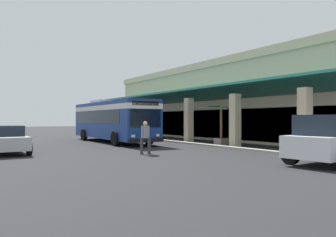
# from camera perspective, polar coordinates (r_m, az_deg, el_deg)

# --- Properties ---
(ground) EXTENTS (120.00, 120.00, 0.00)m
(ground) POSITION_cam_1_polar(r_m,az_deg,el_deg) (29.36, 7.61, -3.63)
(ground) COLOR #262628
(curb_strip) EXTENTS (36.15, 0.50, 0.12)m
(curb_strip) POSITION_cam_1_polar(r_m,az_deg,el_deg) (26.63, -1.29, -3.87)
(curb_strip) COLOR #9E998E
(curb_strip) RESTS_ON ground
(plaza_building) EXTENTS (30.43, 14.87, 6.86)m
(plaza_building) POSITION_cam_1_polar(r_m,az_deg,el_deg) (32.71, 13.20, 2.75)
(plaza_building) COLOR #C6B793
(plaza_building) RESTS_ON ground
(transit_bus) EXTENTS (11.24, 2.94, 3.34)m
(transit_bus) POSITION_cam_1_polar(r_m,az_deg,el_deg) (25.53, -9.91, 0.00)
(transit_bus) COLOR navy
(transit_bus) RESTS_ON ground
(parked_sedan_silver) EXTENTS (4.42, 2.05, 1.47)m
(parked_sedan_silver) POSITION_cam_1_polar(r_m,az_deg,el_deg) (18.87, -26.99, -3.30)
(parked_sedan_silver) COLOR #B2B5BA
(parked_sedan_silver) RESTS_ON ground
(parked_suv_white) EXTENTS (2.94, 4.93, 1.97)m
(parked_suv_white) POSITION_cam_1_polar(r_m,az_deg,el_deg) (14.59, 27.54, -3.20)
(parked_suv_white) COLOR silver
(parked_suv_white) RESTS_ON ground
(pedestrian) EXTENTS (0.47, 0.62, 1.69)m
(pedestrian) POSITION_cam_1_polar(r_m,az_deg,el_deg) (16.49, -4.04, -3.09)
(pedestrian) COLOR #38383D
(pedestrian) RESTS_ON ground
(potted_palm) EXTENTS (1.99, 1.93, 2.80)m
(potted_palm) POSITION_cam_1_polar(r_m,az_deg,el_deg) (22.56, 9.37, -2.60)
(potted_palm) COLOR gray
(potted_palm) RESTS_ON ground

